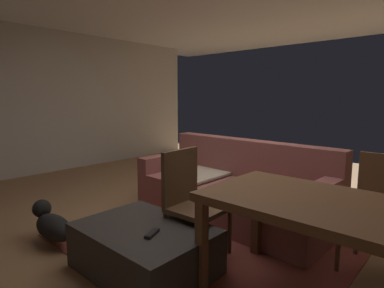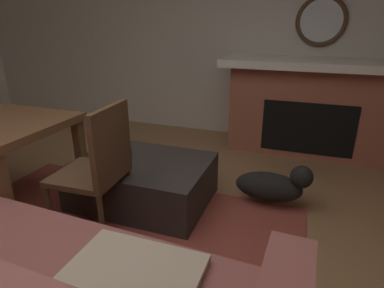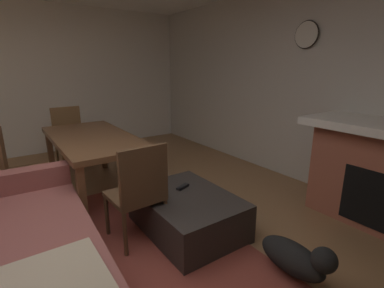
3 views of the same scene
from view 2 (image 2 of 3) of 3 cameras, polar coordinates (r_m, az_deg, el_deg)
The scene contains 8 objects.
wall_back_fireplace_side at distance 4.28m, azimuth 6.30°, elevation 19.24°, with size 8.12×0.12×2.61m, color beige.
area_rug at distance 2.33m, azimuth -16.60°, elevation -17.64°, with size 2.60×2.00×0.01m, color brown.
fireplace at distance 3.89m, azimuth 20.14°, elevation 6.30°, with size 1.97×0.76×1.04m.
round_wall_mirror at distance 4.07m, azimuth 21.85°, elevation 19.53°, with size 0.55×0.05×0.55m.
ottoman_coffee_table at distance 2.72m, azimuth -8.58°, elevation -6.54°, with size 1.06×0.77×0.37m, color #2D2826.
tv_remote at distance 2.76m, azimuth -11.27°, elevation -1.80°, with size 0.05×0.16×0.02m, color black.
dining_chair_west at distance 2.27m, azimuth -16.08°, elevation -3.45°, with size 0.46×0.46×0.93m.
small_dog at distance 2.70m, azimuth 14.20°, elevation -7.06°, with size 0.60×0.24×0.33m.
Camera 2 is at (-1.02, 1.03, 1.43)m, focal length 30.21 mm.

